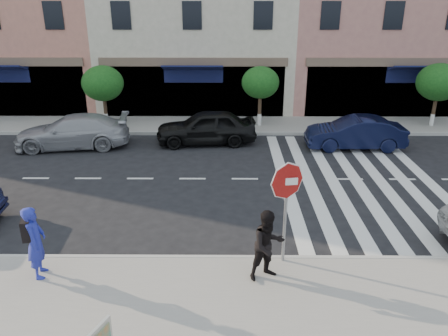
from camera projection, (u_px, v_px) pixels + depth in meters
ground at (183, 232)px, 12.93m from camera, size 120.00×120.00×0.00m
sidewalk_near at (166, 318)px, 9.43m from camera, size 60.00×4.50×0.15m
sidewalk_far at (202, 125)px, 23.11m from camera, size 60.00×3.00×0.15m
building_centre at (198, 12)px, 26.64m from camera, size 11.00×9.00×11.00m
street_tree_wb at (103, 84)px, 22.12m from camera, size 2.10×2.10×3.06m
street_tree_c at (260, 83)px, 22.05m from camera, size 1.90×1.90×3.04m
street_tree_ea at (439, 82)px, 21.98m from camera, size 2.20×2.20×3.19m
stop_sign at (287, 192)px, 10.58m from camera, size 0.96×0.16×2.73m
photographer at (36, 242)px, 10.41m from camera, size 0.57×0.75×1.85m
walker at (268, 245)px, 10.33m from camera, size 1.07×0.98×1.78m
car_far_left at (72, 131)px, 19.81m from camera, size 5.27×2.66×1.47m
car_far_mid at (206, 127)px, 20.30m from camera, size 4.76×2.27×1.57m
car_far_right at (355, 133)px, 19.67m from camera, size 4.37×1.54×1.44m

